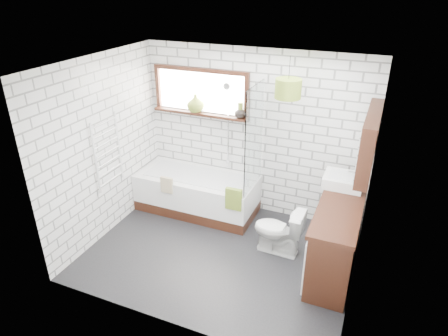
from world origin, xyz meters
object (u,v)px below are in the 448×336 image
at_px(basin, 343,181).
at_px(pendant, 288,89).
at_px(toilet, 278,230).
at_px(vanity, 337,236).
at_px(bathtub, 197,193).

height_order(basin, pendant, pendant).
relative_size(toilet, pendant, 2.00).
distance_m(vanity, pendant, 1.93).
bearing_deg(vanity, basin, 96.84).
xyz_separation_m(basin, toilet, (-0.69, -0.49, -0.65)).
relative_size(bathtub, basin, 3.76).
xyz_separation_m(toilet, pendant, (-0.12, 0.50, 1.77)).
xyz_separation_m(vanity, pendant, (-0.87, 0.51, 1.65)).
xyz_separation_m(vanity, toilet, (-0.75, 0.01, -0.12)).
bearing_deg(vanity, toilet, 179.01).
distance_m(bathtub, toilet, 1.56).
height_order(vanity, toilet, vanity).
xyz_separation_m(basin, pendant, (-0.81, 0.01, 1.12)).
height_order(bathtub, toilet, toilet).
height_order(bathtub, vanity, vanity).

